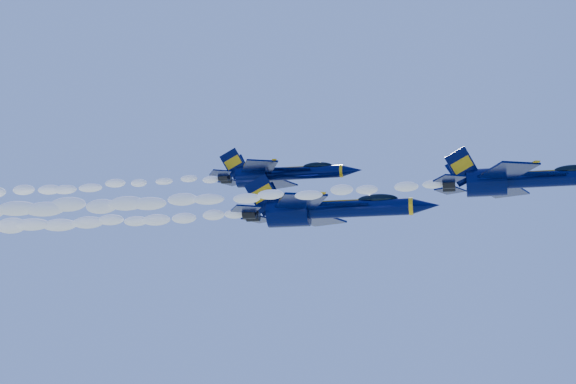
# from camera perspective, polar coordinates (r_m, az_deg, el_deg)

# --- Properties ---
(jet_lead) EXTENTS (15.31, 12.56, 5.69)m
(jet_lead) POSITION_cam_1_polar(r_m,az_deg,el_deg) (69.11, 16.43, 0.86)
(jet_lead) COLOR #000633
(smoke_trail_jet_lead) EXTENTS (61.01, 2.07, 1.87)m
(smoke_trail_jet_lead) POSITION_cam_1_polar(r_m,az_deg,el_deg) (75.42, -12.81, -0.87)
(smoke_trail_jet_lead) COLOR white
(jet_second) EXTENTS (19.17, 15.72, 7.12)m
(jet_second) POSITION_cam_1_polar(r_m,az_deg,el_deg) (78.38, 2.80, -1.23)
(jet_second) COLOR #000633
(jet_third) EXTENTS (15.05, 12.34, 5.59)m
(jet_third) POSITION_cam_1_polar(r_m,az_deg,el_deg) (83.19, -0.53, 1.31)
(jet_third) COLOR #000633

